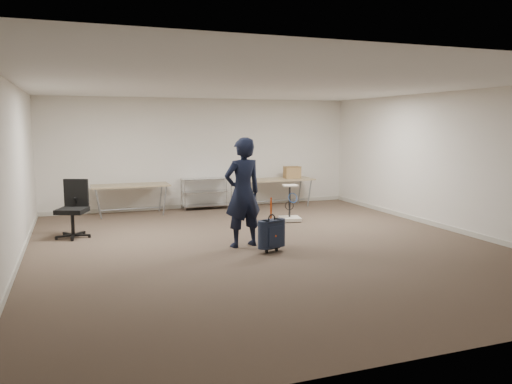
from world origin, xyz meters
name	(u,v)px	position (x,y,z in m)	size (l,w,h in m)	color
ground	(265,246)	(0.00, 0.00, 0.00)	(9.00, 9.00, 0.00)	#403027
room_shell	(241,228)	(0.00, 1.38, 0.05)	(8.00, 9.00, 9.00)	silver
folding_table_left	(131,187)	(-1.90, 3.95, 0.68)	(1.80, 0.75, 0.73)	#8D7A56
folding_table_right	(279,181)	(1.90, 3.95, 0.68)	(1.80, 0.75, 0.73)	#8D7A56
wire_shelf	(206,192)	(0.00, 4.20, 0.44)	(1.22, 0.47, 0.80)	#B9BBC0
person	(243,193)	(-0.38, 0.12, 0.96)	(0.70, 0.46, 1.92)	black
suitcase	(272,234)	(-0.06, -0.44, 0.32)	(0.38, 0.29, 0.93)	black
office_chair	(74,220)	(-3.19, 1.93, 0.33)	(0.67, 0.68, 1.10)	black
equipment_cart	(290,212)	(1.35, 1.97, 0.21)	(0.52, 0.52, 0.82)	beige
cardboard_box	(292,172)	(2.30, 3.99, 0.88)	(0.41, 0.31, 0.31)	olive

